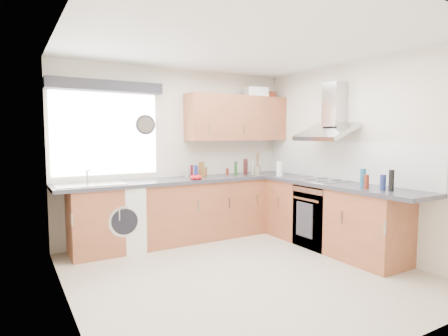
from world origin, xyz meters
TOP-DOWN VIEW (x-y plane):
  - ground_plane at (0.00, 0.00)m, footprint 3.60×3.60m
  - ceiling at (0.00, 0.00)m, footprint 3.60×3.60m
  - wall_back at (0.00, 1.80)m, footprint 3.60×0.02m
  - wall_front at (0.00, -1.80)m, footprint 3.60×0.02m
  - wall_left at (-1.80, 0.00)m, footprint 0.02×3.60m
  - wall_right at (1.80, 0.00)m, footprint 0.02×3.60m
  - window at (-1.05, 1.79)m, footprint 1.40×0.02m
  - window_blind at (-1.05, 1.70)m, footprint 1.50×0.18m
  - splashback at (1.79, 0.30)m, footprint 0.01×3.00m
  - base_cab_back at (-0.10, 1.51)m, footprint 3.00×0.58m
  - base_cab_corner at (1.50, 1.50)m, footprint 0.60×0.60m
  - base_cab_right at (1.51, 0.15)m, footprint 0.58×2.10m
  - worktop_back at (0.00, 1.50)m, footprint 3.60×0.62m
  - worktop_right at (1.50, 0.00)m, footprint 0.62×2.42m
  - sink at (-1.33, 1.50)m, footprint 0.84×0.46m
  - oven at (1.50, 0.30)m, footprint 0.56×0.58m
  - hob_plate at (1.50, 0.30)m, footprint 0.52×0.52m
  - extractor_hood at (1.60, 0.30)m, footprint 0.52×0.78m
  - upper_cabinets at (0.95, 1.62)m, footprint 1.70×0.35m
  - washing_machine at (-0.98, 1.52)m, footprint 0.67×0.65m
  - wall_clock at (-0.50, 1.76)m, footprint 0.28×0.04m
  - casserole at (1.28, 1.60)m, footprint 0.38×0.31m
  - storage_box at (1.60, 1.72)m, footprint 0.24×0.20m
  - utensil_pot at (1.15, 1.35)m, footprint 0.11×0.11m
  - kitchen_roll at (1.35, 1.05)m, footprint 0.13×0.13m
  - tomato_cluster at (0.06, 1.30)m, footprint 0.18×0.18m
  - jar_0 at (0.78, 1.65)m, footprint 0.05×0.05m
  - jar_1 at (0.30, 1.63)m, footprint 0.07×0.07m
  - jar_2 at (0.06, 1.60)m, footprint 0.04×0.04m
  - jar_3 at (0.35, 1.57)m, footprint 0.04×0.04m
  - jar_4 at (0.16, 1.65)m, footprint 0.04×0.04m
  - jar_5 at (1.14, 1.46)m, footprint 0.06×0.06m
  - jar_6 at (0.15, 1.50)m, footprint 0.06×0.06m
  - jar_7 at (0.24, 1.44)m, footprint 0.04×0.04m
  - jar_8 at (1.01, 1.48)m, footprint 0.07×0.07m
  - jar_9 at (1.15, 1.64)m, footprint 0.06×0.06m
  - jar_10 at (0.81, 1.45)m, footprint 0.04×0.04m
  - bottle_0 at (1.46, -0.78)m, footprint 0.06×0.06m
  - bottle_1 at (1.38, -0.50)m, footprint 0.06×0.06m
  - bottle_2 at (1.45, -0.40)m, footprint 0.07×0.07m
  - bottle_3 at (1.44, -0.69)m, footprint 0.07×0.07m

SIDE VIEW (x-z plane):
  - ground_plane at x=0.00m, z-range 0.00..0.00m
  - oven at x=1.50m, z-range 0.00..0.85m
  - base_cab_back at x=-0.10m, z-range 0.00..0.86m
  - base_cab_corner at x=1.50m, z-range 0.00..0.86m
  - base_cab_right at x=1.51m, z-range 0.00..0.86m
  - washing_machine at x=-0.98m, z-range 0.00..0.90m
  - worktop_back at x=0.00m, z-range 0.86..0.91m
  - worktop_right at x=1.50m, z-range 0.86..0.91m
  - hob_plate at x=1.50m, z-range 0.91..0.92m
  - tomato_cluster at x=0.06m, z-range 0.91..0.97m
  - sink at x=-1.33m, z-range 0.90..1.00m
  - jar_0 at x=0.78m, z-range 0.91..1.01m
  - jar_3 at x=0.35m, z-range 0.91..1.05m
  - jar_9 at x=1.15m, z-range 0.91..1.06m
  - utensil_pot at x=1.15m, z-range 0.91..1.06m
  - bottle_1 at x=1.38m, z-range 0.91..1.07m
  - bottle_3 at x=1.44m, z-range 0.91..1.09m
  - jar_4 at x=0.16m, z-range 0.91..1.09m
  - jar_6 at x=0.15m, z-range 0.91..1.09m
  - jar_5 at x=1.14m, z-range 0.91..1.12m
  - jar_10 at x=0.81m, z-range 0.91..1.13m
  - jar_2 at x=0.06m, z-range 0.91..1.13m
  - jar_1 at x=0.30m, z-range 0.91..1.13m
  - bottle_2 at x=1.45m, z-range 0.91..1.14m
  - kitchen_roll at x=1.35m, z-range 0.91..1.14m
  - bottle_0 at x=1.46m, z-range 0.91..1.15m
  - jar_7 at x=0.24m, z-range 0.91..1.15m
  - jar_8 at x=1.01m, z-range 0.91..1.16m
  - splashback at x=1.79m, z-range 0.91..1.45m
  - wall_back at x=0.00m, z-range 0.00..2.50m
  - wall_front at x=0.00m, z-range 0.00..2.50m
  - wall_left at x=-1.80m, z-range 0.00..2.50m
  - wall_right at x=1.80m, z-range 0.00..2.50m
  - window at x=-1.05m, z-range 1.00..2.10m
  - wall_clock at x=-0.50m, z-range 1.54..1.82m
  - extractor_hood at x=1.60m, z-range 1.44..2.10m
  - upper_cabinets at x=0.95m, z-range 1.45..2.15m
  - window_blind at x=-1.05m, z-range 2.11..2.25m
  - storage_box at x=1.60m, z-range 2.15..2.26m
  - casserole at x=1.28m, z-range 2.15..2.29m
  - ceiling at x=0.00m, z-range 2.49..2.51m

